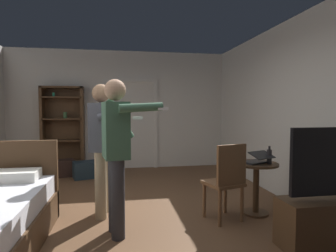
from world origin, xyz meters
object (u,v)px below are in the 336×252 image
side_table (256,180)px  person_striped_shirt (103,139)px  person_blue_shirt (117,146)px  laptop (257,159)px  bottle_on_table (269,156)px  wooden_chair (227,179)px  suitcase_dark (86,170)px  suitcase_small (59,169)px  bookshelf (63,126)px

side_table → person_striped_shirt: bearing=171.3°
person_blue_shirt → person_striped_shirt: 0.66m
laptop → bottle_on_table: size_ratio=1.81×
wooden_chair → bottle_on_table: bearing=8.6°
side_table → suitcase_dark: (-2.49, 2.48, -0.30)m
suitcase_small → bottle_on_table: bearing=-57.2°
suitcase_small → person_striped_shirt: bearing=-83.1°
laptop → suitcase_small: bearing=138.3°
bookshelf → suitcase_dark: bearing=-50.6°
bookshelf → side_table: size_ratio=2.74×
bottle_on_table → suitcase_small: (-3.19, 2.75, -0.62)m
side_table → person_striped_shirt: person_striped_shirt is taller
laptop → suitcase_dark: (-2.47, 2.52, -0.58)m
person_blue_shirt → person_striped_shirt: person_blue_shirt is taller
side_table → suitcase_dark: side_table is taller
laptop → suitcase_small: laptop is taller
bottle_on_table → bookshelf: bearing=134.5°
suitcase_dark → laptop: bearing=-61.3°
side_table → bottle_on_table: bearing=-29.7°
bookshelf → side_table: bearing=-46.1°
laptop → suitcase_dark: size_ratio=0.84×
bookshelf → wooden_chair: (2.55, -3.33, -0.49)m
suitcase_dark → bottle_on_table: bearing=-60.0°
side_table → person_blue_shirt: size_ratio=0.40×
bookshelf → bottle_on_table: 4.55m
bookshelf → suitcase_dark: bookshelf is taller
bottle_on_table → suitcase_dark: (-2.63, 2.56, -0.63)m
person_striped_shirt → suitcase_dark: (-0.46, 2.17, -0.85)m
wooden_chair → person_striped_shirt: (-1.54, 0.49, 0.48)m
wooden_chair → laptop: bearing=15.9°
laptop → person_striped_shirt: bearing=170.1°
bottle_on_table → side_table: bearing=150.3°
side_table → bookshelf: bearing=133.9°
bookshelf → wooden_chair: size_ratio=1.93×
side_table → suitcase_dark: 3.53m
suitcase_dark → suitcase_small: size_ratio=0.84×
side_table → wooden_chair: wooden_chair is taller
person_blue_shirt → side_table: bearing=10.0°
person_blue_shirt → person_striped_shirt: bearing=106.4°
laptop → wooden_chair: wooden_chair is taller
bookshelf → person_blue_shirt: size_ratio=1.09×
person_blue_shirt → suitcase_dark: (-0.64, 2.81, -0.84)m
person_striped_shirt → person_blue_shirt: bearing=-73.6°
person_blue_shirt → suitcase_small: 3.34m
bookshelf → bottle_on_table: size_ratio=8.18×
side_table → person_blue_shirt: person_blue_shirt is taller
bottle_on_table → person_striped_shirt: bearing=169.8°
person_striped_shirt → suitcase_small: (-1.02, 2.36, -0.85)m
bookshelf → bottle_on_table: (3.18, -3.24, -0.23)m
bookshelf → laptop: (3.03, -3.20, -0.28)m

